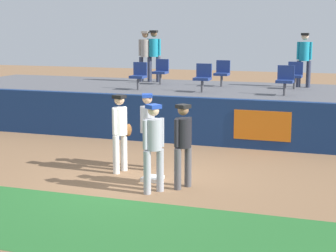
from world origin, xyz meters
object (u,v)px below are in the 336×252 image
object	(u,v)px
seat_back_right	(295,74)
spectator_capped	(304,56)
player_coach_visitor	(147,126)
seat_back_left	(161,70)
player_umpire	(183,140)
seat_back_center	(222,72)
seat_front_center	(203,76)
player_runner_visitor	(154,142)
first_base	(152,178)
spectator_hooded	(154,52)
spectator_casual	(145,53)
seat_front_right	(285,79)
player_fielder_home	(120,128)
seat_front_left	(139,74)

from	to	relation	value
seat_back_right	spectator_capped	bearing A→B (deg)	69.96
player_coach_visitor	seat_back_left	bearing A→B (deg)	174.59
player_umpire	seat_back_center	distance (m)	7.51
seat_front_center	seat_back_center	size ratio (longest dim) A/B	1.00
player_runner_visitor	seat_back_center	bearing A→B (deg)	-142.28
first_base	spectator_hooded	xyz separation A→B (m)	(-2.88, 7.78, 2.29)
spectator_casual	player_umpire	bearing A→B (deg)	113.50
spectator_capped	seat_front_right	bearing A→B (deg)	85.76
first_base	player_umpire	world-z (taller)	player_umpire
player_fielder_home	spectator_capped	distance (m)	8.00
player_umpire	seat_front_center	bearing A→B (deg)	-143.15
seat_front_center	player_fielder_home	bearing A→B (deg)	-96.20
seat_front_left	spectator_hooded	world-z (taller)	spectator_hooded
seat_front_left	spectator_casual	xyz separation A→B (m)	(-0.74, 2.45, 0.55)
player_umpire	seat_front_center	distance (m)	5.77
seat_back_left	seat_back_right	bearing A→B (deg)	0.00
player_runner_visitor	spectator_casual	size ratio (longest dim) A/B	0.99
player_umpire	seat_back_right	bearing A→B (deg)	-164.92
spectator_hooded	spectator_casual	xyz separation A→B (m)	(-0.30, -0.06, -0.02)
seat_back_center	spectator_capped	world-z (taller)	spectator_capped
seat_back_center	seat_back_right	bearing A→B (deg)	-0.00
seat_front_right	seat_back_center	world-z (taller)	same
first_base	spectator_capped	bearing A→B (deg)	73.31
player_coach_visitor	seat_front_center	xyz separation A→B (m)	(0.07, 4.38, 0.76)
player_fielder_home	spectator_casual	distance (m)	7.75
player_runner_visitor	spectator_capped	distance (m)	8.77
player_runner_visitor	player_umpire	xyz separation A→B (m)	(0.44, 0.49, -0.03)
first_base	seat_back_right	world-z (taller)	seat_back_right
seat_front_center	spectator_casual	size ratio (longest dim) A/B	0.48
seat_back_center	seat_front_left	size ratio (longest dim) A/B	1.00
player_umpire	seat_front_left	world-z (taller)	seat_front_left
player_fielder_home	spectator_hooded	world-z (taller)	spectator_hooded
player_umpire	spectator_capped	bearing A→B (deg)	-165.66
player_fielder_home	spectator_hooded	xyz separation A→B (m)	(-1.96, 7.36, 1.33)
player_runner_visitor	seat_back_left	bearing A→B (deg)	-127.63
player_runner_visitor	player_coach_visitor	distance (m)	1.89
player_umpire	seat_front_center	size ratio (longest dim) A/B	2.02
player_umpire	spectator_casual	world-z (taller)	spectator_casual
player_fielder_home	seat_back_left	xyz separation A→B (m)	(-1.44, 6.66, 0.76)
player_umpire	seat_back_right	size ratio (longest dim) A/B	2.02
seat_front_center	seat_front_right	distance (m)	2.41
seat_front_center	spectator_capped	bearing A→B (deg)	41.43
player_umpire	spectator_hooded	distance (m)	8.99
seat_front_center	seat_front_right	world-z (taller)	same
player_umpire	seat_back_center	xyz separation A→B (m)	(-1.02, 7.40, 0.77)
player_runner_visitor	seat_back_left	world-z (taller)	seat_back_left
player_coach_visitor	seat_front_center	size ratio (longest dim) A/B	2.05
seat_front_right	seat_front_left	size ratio (longest dim) A/B	1.00
seat_back_left	player_fielder_home	bearing A→B (deg)	-77.82
player_fielder_home	seat_back_right	world-z (taller)	seat_back_right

